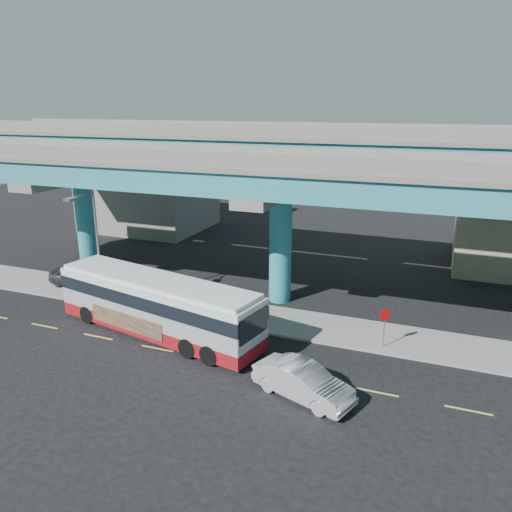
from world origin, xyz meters
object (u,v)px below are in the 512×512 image
at_px(sedan, 303,382).
at_px(street_lamp, 91,233).
at_px(transit_bus, 157,304).
at_px(stop_sign, 385,320).
at_px(parked_car, 77,277).

xyz_separation_m(sedan, street_lamp, (-15.79, 5.39, 4.30)).
distance_m(transit_bus, stop_sign, 12.88).
relative_size(transit_bus, sedan, 2.67).
bearing_deg(stop_sign, sedan, -121.77).
height_order(transit_bus, parked_car, transit_bus).
bearing_deg(street_lamp, transit_bus, -18.91).
bearing_deg(transit_bus, street_lamp, 172.81).
distance_m(transit_bus, parked_car, 10.65).
bearing_deg(sedan, street_lamp, 90.60).
bearing_deg(parked_car, sedan, -109.14).
height_order(sedan, parked_car, sedan).
distance_m(sedan, parked_car, 20.90).
bearing_deg(sedan, stop_sign, -5.17).
xyz_separation_m(parked_car, stop_sign, (22.24, -1.56, 0.87)).
bearing_deg(parked_car, street_lamp, -119.79).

